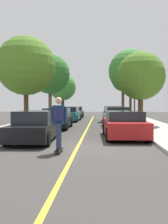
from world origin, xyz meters
TOP-DOWN VIEW (x-y plane):
  - ground at (0.00, 0.00)m, footprint 80.00×80.00m
  - center_line at (0.00, 4.00)m, footprint 0.12×39.20m
  - parked_car_left_nearest at (-2.06, 1.48)m, footprint 1.96×4.58m
  - parked_car_left_near at (-2.06, 7.25)m, footprint 1.84×4.06m
  - parked_car_left_far at (-2.06, 14.24)m, footprint 2.03×4.62m
  - parked_car_left_farthest at (-2.06, 20.64)m, footprint 1.95×4.50m
  - parked_car_right_nearest at (2.06, 2.72)m, footprint 2.09×4.36m
  - parked_car_right_near at (2.06, 8.50)m, footprint 1.96×4.18m
  - parked_car_right_far at (2.06, 14.86)m, footprint 1.93×4.36m
  - street_tree_left_nearest at (-3.78, 5.88)m, footprint 3.70×3.70m
  - street_tree_left_near at (-3.78, 13.66)m, footprint 3.68×3.68m
  - street_tree_left_far at (-3.78, 21.64)m, footprint 3.30×3.30m
  - street_tree_right_nearest at (3.78, 8.76)m, footprint 3.47×3.47m
  - street_tree_right_near at (3.78, 15.01)m, footprint 4.23×4.23m
  - street_tree_right_far at (3.78, 23.33)m, footprint 2.89×2.89m
  - fire_hydrant at (-3.56, 7.34)m, footprint 0.20×0.20m
  - streetlamp at (3.81, 12.28)m, footprint 0.36×0.24m
  - skateboard at (-0.55, -1.27)m, footprint 0.23×0.84m
  - skateboarder at (-0.55, -1.31)m, footprint 0.58×0.70m

SIDE VIEW (x-z plane):
  - ground at x=0.00m, z-range 0.00..0.00m
  - center_line at x=0.00m, z-range 0.00..0.01m
  - skateboard at x=-0.55m, z-range 0.04..0.14m
  - fire_hydrant at x=-3.56m, z-range 0.14..0.84m
  - parked_car_left_farthest at x=-2.06m, z-range -0.01..1.29m
  - parked_car_right_nearest at x=2.06m, z-range -0.01..1.32m
  - parked_car_left_nearest at x=-2.06m, z-range -0.02..1.35m
  - parked_car_left_far at x=-2.06m, z-range -0.01..1.35m
  - parked_car_left_near at x=-2.06m, z-range -0.01..1.36m
  - parked_car_right_near at x=2.06m, z-range -0.02..1.43m
  - parked_car_right_far at x=2.06m, z-range -0.01..1.42m
  - skateboarder at x=-0.55m, z-range 0.23..2.05m
  - streetlamp at x=3.81m, z-range 0.54..6.30m
  - street_tree_right_nearest at x=3.78m, z-range 1.02..6.28m
  - street_tree_left_far at x=-3.78m, z-range 1.06..6.25m
  - street_tree_left_nearest at x=-3.78m, z-range 1.16..6.93m
  - street_tree_left_near at x=-3.78m, z-range 1.34..7.44m
  - street_tree_right_far at x=3.78m, z-range 1.62..7.57m
  - street_tree_right_near at x=3.78m, z-range 1.39..8.13m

